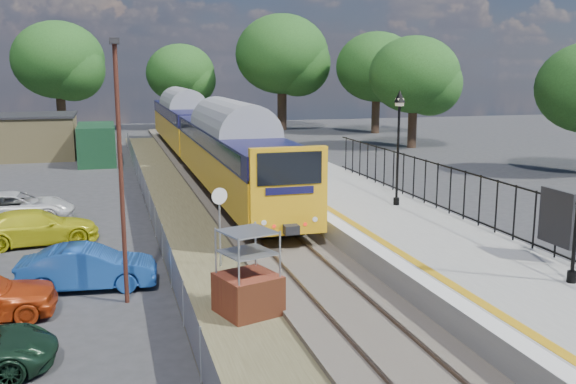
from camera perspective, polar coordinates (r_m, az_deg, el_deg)
name	(u,v)px	position (r m, az deg, el deg)	size (l,w,h in m)	color
ground	(319,285)	(19.18, 2.75, -8.29)	(120.00, 120.00, 0.00)	#2D2D30
track_bed	(238,214)	(28.05, -4.46, -1.93)	(5.90, 80.00, 0.29)	#473F38
platform	(352,207)	(27.70, 5.74, -1.35)	(5.00, 70.00, 0.90)	gray
platform_edge	(307,199)	(26.93, 1.67, -0.67)	(0.90, 70.00, 0.01)	silver
victorian_lamp_north	(399,121)	(25.76, 9.83, 6.28)	(0.44, 0.44, 4.60)	black
palisade_fence	(476,198)	(23.43, 16.36, -0.54)	(0.12, 26.00, 2.00)	black
wire_fence	(147,197)	(29.76, -12.42, -0.41)	(0.06, 52.00, 1.20)	#999EA3
outbuilding	(32,138)	(48.87, -21.80, 4.51)	(10.80, 10.10, 3.12)	tan
tree_line	(186,65)	(59.60, -9.04, 11.05)	(56.80, 43.80, 11.88)	#332319
train	(201,132)	(41.39, -7.71, 5.31)	(2.82, 40.83, 3.51)	gold
brick_plinth	(248,274)	(16.65, -3.59, -7.32)	(1.79, 1.79, 2.29)	brown
speed_sign	(220,214)	(20.40, -6.10, -1.98)	(0.52, 0.17, 2.64)	#999EA3
carpark_lamp	(120,157)	(17.42, -14.71, 3.04)	(0.25, 0.50, 7.07)	#482218
car_blue	(88,268)	(19.57, -17.36, -6.43)	(1.36, 3.89, 1.28)	#1A499D
car_yellow	(36,227)	(25.11, -21.47, -2.93)	(1.77, 4.36, 1.26)	gold
car_white	(15,208)	(28.84, -23.11, -1.28)	(2.17, 4.70, 1.31)	silver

